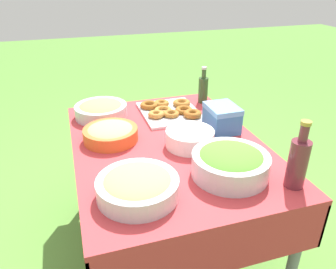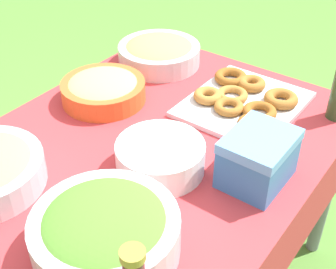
# 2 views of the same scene
# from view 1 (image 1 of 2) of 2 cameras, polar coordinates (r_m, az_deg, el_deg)

# --- Properties ---
(ground_plane) EXTENTS (14.00, 14.00, 0.00)m
(ground_plane) POSITION_cam_1_polar(r_m,az_deg,el_deg) (2.11, -0.03, -18.59)
(ground_plane) COLOR #568C38
(picnic_table) EXTENTS (1.27, 0.94, 0.71)m
(picnic_table) POSITION_cam_1_polar(r_m,az_deg,el_deg) (1.72, -0.04, -4.21)
(picnic_table) COLOR #B73338
(picnic_table) RESTS_ON ground_plane
(salad_bowl) EXTENTS (0.33, 0.33, 0.12)m
(salad_bowl) POSITION_cam_1_polar(r_m,az_deg,el_deg) (1.42, 10.81, -4.79)
(salad_bowl) COLOR silver
(salad_bowl) RESTS_ON picnic_table
(pasta_bowl) EXTENTS (0.28, 0.28, 0.09)m
(pasta_bowl) POSITION_cam_1_polar(r_m,az_deg,el_deg) (1.71, -9.97, 0.29)
(pasta_bowl) COLOR #E05B28
(pasta_bowl) RESTS_ON picnic_table
(donut_platter) EXTENTS (0.40, 0.35, 0.05)m
(donut_platter) POSITION_cam_1_polar(r_m,az_deg,el_deg) (2.01, 0.39, 4.23)
(donut_platter) COLOR silver
(donut_platter) RESTS_ON picnic_table
(plate_stack) EXTENTS (0.24, 0.24, 0.08)m
(plate_stack) POSITION_cam_1_polar(r_m,az_deg,el_deg) (1.64, 3.82, -0.64)
(plate_stack) COLOR white
(plate_stack) RESTS_ON picnic_table
(olive_oil_bottle) EXTENTS (0.06, 0.06, 0.24)m
(olive_oil_bottle) POSITION_cam_1_polar(r_m,az_deg,el_deg) (2.18, 6.14, 7.94)
(olive_oil_bottle) COLOR #2D4723
(olive_oil_bottle) RESTS_ON picnic_table
(wine_bottle) EXTENTS (0.08, 0.08, 0.29)m
(wine_bottle) POSITION_cam_1_polar(r_m,az_deg,el_deg) (1.40, 21.70, -4.42)
(wine_bottle) COLOR maroon
(wine_bottle) RESTS_ON picnic_table
(bread_bowl) EXTENTS (0.32, 0.32, 0.10)m
(bread_bowl) POSITION_cam_1_polar(r_m,az_deg,el_deg) (1.29, -5.31, -8.86)
(bread_bowl) COLOR silver
(bread_bowl) RESTS_ON picnic_table
(fruit_bowl) EXTENTS (0.31, 0.31, 0.09)m
(fruit_bowl) POSITION_cam_1_polar(r_m,az_deg,el_deg) (2.00, -11.60, 4.30)
(fruit_bowl) COLOR silver
(fruit_bowl) RESTS_ON picnic_table
(cooler_box) EXTENTS (0.19, 0.16, 0.14)m
(cooler_box) POSITION_cam_1_polar(r_m,az_deg,el_deg) (1.81, 9.34, 2.86)
(cooler_box) COLOR #3372B7
(cooler_box) RESTS_ON picnic_table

